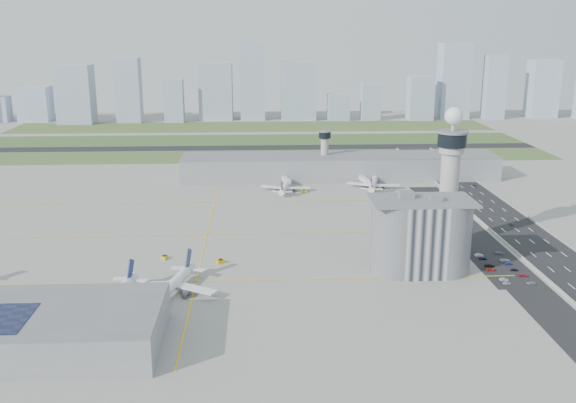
{
  "coord_description": "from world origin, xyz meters",
  "views": [
    {
      "loc": [
        -14.64,
        -270.53,
        98.77
      ],
      "look_at": [
        0.0,
        35.0,
        15.0
      ],
      "focal_mm": 40.0,
      "sensor_mm": 36.0,
      "label": 1
    }
  ],
  "objects_px": {
    "airplane_near_c": "(171,280)",
    "car_lot_1": "(504,280)",
    "jet_bridge_near_2": "(151,309)",
    "car_lot_6": "(531,283)",
    "admin_building": "(420,236)",
    "tug_3": "(221,261)",
    "car_lot_2": "(491,270)",
    "car_lot_10": "(505,260)",
    "car_lot_9": "(509,264)",
    "jet_bridge_far_0": "(284,180)",
    "car_hw_1": "(512,224)",
    "car_lot_3": "(490,265)",
    "tug_4": "(304,191)",
    "jet_bridge_far_1": "(361,179)",
    "control_tower": "(450,172)",
    "car_lot_8": "(514,270)",
    "car_lot_0": "(507,283)",
    "jet_bridge_near_1": "(64,310)",
    "airplane_far_b": "(374,179)",
    "car_lot_5": "(479,255)",
    "car_lot_4": "(483,258)",
    "car_lot_11": "(500,253)",
    "car_hw_2": "(474,186)",
    "airplane_far_a": "(286,182)",
    "tug_0": "(32,288)",
    "secondary_tower": "(325,150)",
    "tug_2": "(164,257)",
    "tug_5": "(375,189)",
    "tug_1": "(121,292)",
    "car_lot_7": "(523,275)",
    "airplane_near_b": "(111,292)"
  },
  "relations": [
    {
      "from": "jet_bridge_near_2",
      "to": "car_lot_3",
      "type": "height_order",
      "value": "jet_bridge_near_2"
    },
    {
      "from": "car_lot_1",
      "to": "car_lot_5",
      "type": "xyz_separation_m",
      "value": [
        -0.66,
        28.4,
        0.01
      ]
    },
    {
      "from": "jet_bridge_near_1",
      "to": "car_lot_2",
      "type": "xyz_separation_m",
      "value": [
        165.2,
        36.96,
        -2.3
      ]
    },
    {
      "from": "airplane_far_b",
      "to": "car_lot_1",
      "type": "bearing_deg",
      "value": -156.72
    },
    {
      "from": "tug_1",
      "to": "car_hw_1",
      "type": "relative_size",
      "value": 1.11
    },
    {
      "from": "tug_0",
      "to": "airplane_near_c",
      "type": "bearing_deg",
      "value": -53.58
    },
    {
      "from": "admin_building",
      "to": "car_lot_6",
      "type": "xyz_separation_m",
      "value": [
        41.11,
        -17.15,
        -14.75
      ]
    },
    {
      "from": "admin_building",
      "to": "car_lot_9",
      "type": "relative_size",
      "value": 12.74
    },
    {
      "from": "car_lot_3",
      "to": "car_lot_6",
      "type": "distance_m",
      "value": 22.04
    },
    {
      "from": "airplane_near_c",
      "to": "car_lot_1",
      "type": "distance_m",
      "value": 132.13
    },
    {
      "from": "airplane_far_b",
      "to": "car_lot_5",
      "type": "distance_m",
      "value": 128.96
    },
    {
      "from": "car_lot_2",
      "to": "airplane_far_b",
      "type": "bearing_deg",
      "value": 13.67
    },
    {
      "from": "jet_bridge_far_0",
      "to": "car_lot_11",
      "type": "distance_m",
      "value": 164.23
    },
    {
      "from": "car_lot_4",
      "to": "car_lot_6",
      "type": "height_order",
      "value": "car_lot_4"
    },
    {
      "from": "tug_4",
      "to": "jet_bridge_far_1",
      "type": "bearing_deg",
      "value": 125.13
    },
    {
      "from": "jet_bridge_near_2",
      "to": "car_lot_6",
      "type": "xyz_separation_m",
      "value": [
        146.1,
        21.86,
        -2.3
      ]
    },
    {
      "from": "car_lot_8",
      "to": "airplane_far_b",
      "type": "bearing_deg",
      "value": 18.03
    },
    {
      "from": "control_tower",
      "to": "car_hw_1",
      "type": "height_order",
      "value": "control_tower"
    },
    {
      "from": "car_lot_5",
      "to": "car_lot_11",
      "type": "bearing_deg",
      "value": -81.35
    },
    {
      "from": "jet_bridge_near_1",
      "to": "tug_0",
      "type": "height_order",
      "value": "jet_bridge_near_1"
    },
    {
      "from": "admin_building",
      "to": "tug_3",
      "type": "distance_m",
      "value": 85.41
    },
    {
      "from": "car_lot_5",
      "to": "car_lot_4",
      "type": "bearing_deg",
      "value": -177.19
    },
    {
      "from": "jet_bridge_near_1",
      "to": "car_hw_1",
      "type": "height_order",
      "value": "jet_bridge_near_1"
    },
    {
      "from": "car_lot_6",
      "to": "car_lot_10",
      "type": "distance_m",
      "value": 25.41
    },
    {
      "from": "control_tower",
      "to": "car_lot_11",
      "type": "height_order",
      "value": "control_tower"
    },
    {
      "from": "airplane_near_b",
      "to": "car_lot_8",
      "type": "xyz_separation_m",
      "value": [
        160.48,
        27.65,
        -5.19
      ]
    },
    {
      "from": "tug_5",
      "to": "tug_2",
      "type": "bearing_deg",
      "value": -173.24
    },
    {
      "from": "jet_bridge_far_0",
      "to": "car_lot_0",
      "type": "distance_m",
      "value": 189.17
    },
    {
      "from": "car_lot_2",
      "to": "car_lot_3",
      "type": "xyz_separation_m",
      "value": [
        1.11,
        4.65,
        0.08
      ]
    },
    {
      "from": "airplane_near_c",
      "to": "car_lot_4",
      "type": "distance_m",
      "value": 135.6
    },
    {
      "from": "tug_5",
      "to": "car_lot_8",
      "type": "distance_m",
      "value": 141.83
    },
    {
      "from": "control_tower",
      "to": "car_lot_8",
      "type": "relative_size",
      "value": 20.25
    },
    {
      "from": "airplane_far_b",
      "to": "car_lot_11",
      "type": "xyz_separation_m",
      "value": [
        35.11,
        -124.08,
        -4.93
      ]
    },
    {
      "from": "car_lot_1",
      "to": "car_hw_1",
      "type": "relative_size",
      "value": 1.15
    },
    {
      "from": "jet_bridge_far_0",
      "to": "car_hw_1",
      "type": "relative_size",
      "value": 4.22
    },
    {
      "from": "jet_bridge_near_2",
      "to": "car_lot_2",
      "type": "distance_m",
      "value": 140.18
    },
    {
      "from": "car_lot_2",
      "to": "car_lot_10",
      "type": "distance_m",
      "value": 14.28
    },
    {
      "from": "car_lot_2",
      "to": "car_lot_8",
      "type": "relative_size",
      "value": 1.25
    },
    {
      "from": "tug_4",
      "to": "car_lot_2",
      "type": "relative_size",
      "value": 0.83
    },
    {
      "from": "secondary_tower",
      "to": "tug_2",
      "type": "distance_m",
      "value": 176.9
    },
    {
      "from": "control_tower",
      "to": "car_lot_5",
      "type": "bearing_deg",
      "value": -53.75
    },
    {
      "from": "tug_3",
      "to": "car_hw_2",
      "type": "xyz_separation_m",
      "value": [
        154.34,
        130.19,
        -0.38
      ]
    },
    {
      "from": "tug_1",
      "to": "car_lot_7",
      "type": "height_order",
      "value": "tug_1"
    },
    {
      "from": "airplane_far_b",
      "to": "car_hw_2",
      "type": "height_order",
      "value": "airplane_far_b"
    },
    {
      "from": "airplane_far_a",
      "to": "car_lot_9",
      "type": "height_order",
      "value": "airplane_far_a"
    },
    {
      "from": "car_lot_2",
      "to": "car_lot_10",
      "type": "xyz_separation_m",
      "value": [
        9.9,
        10.29,
        0.08
      ]
    },
    {
      "from": "tug_0",
      "to": "jet_bridge_near_1",
      "type": "bearing_deg",
      "value": -97.85
    },
    {
      "from": "airplane_near_c",
      "to": "car_lot_9",
      "type": "bearing_deg",
      "value": 115.4
    },
    {
      "from": "jet_bridge_far_1",
      "to": "car_lot_10",
      "type": "distance_m",
      "value": 151.18
    },
    {
      "from": "airplane_far_a",
      "to": "car_lot_5",
      "type": "relative_size",
      "value": 9.46
    }
  ]
}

